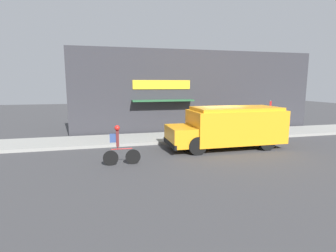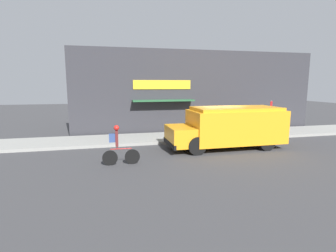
% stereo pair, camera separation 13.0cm
% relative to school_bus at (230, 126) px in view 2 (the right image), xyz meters
% --- Properties ---
extents(ground_plane, '(70.00, 70.00, 0.00)m').
position_rel_school_bus_xyz_m(ground_plane, '(0.08, 1.60, -1.18)').
color(ground_plane, '#38383A').
extents(sidewalk, '(28.00, 2.97, 0.17)m').
position_rel_school_bus_xyz_m(sidewalk, '(0.08, 3.08, -1.09)').
color(sidewalk, gray).
rests_on(sidewalk, ground_plane).
extents(storefront, '(17.75, 0.95, 5.78)m').
position_rel_school_bus_xyz_m(storefront, '(0.02, 4.83, 1.71)').
color(storefront, '#2D2D33').
rests_on(storefront, ground_plane).
extents(school_bus, '(6.23, 2.82, 2.22)m').
position_rel_school_bus_xyz_m(school_bus, '(0.00, 0.00, 0.00)').
color(school_bus, orange).
rests_on(school_bus, ground_plane).
extents(cyclist, '(1.60, 0.23, 1.73)m').
position_rel_school_bus_xyz_m(cyclist, '(-6.02, -1.73, -0.32)').
color(cyclist, black).
rests_on(cyclist, ground_plane).
extents(stop_sign_post, '(0.45, 0.45, 2.21)m').
position_rel_school_bus_xyz_m(stop_sign_post, '(4.09, 2.32, 0.47)').
color(stop_sign_post, slate).
rests_on(stop_sign_post, sidewalk).
extents(trash_bin, '(0.57, 0.57, 0.94)m').
position_rel_school_bus_xyz_m(trash_bin, '(1.33, 3.57, -0.54)').
color(trash_bin, '#2D5138').
rests_on(trash_bin, sidewalk).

